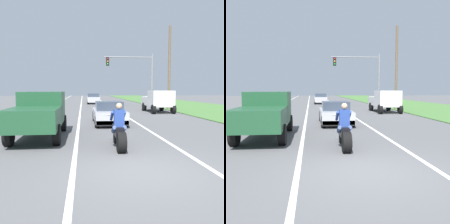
# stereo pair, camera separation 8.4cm
# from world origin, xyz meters

# --- Properties ---
(ground_plane) EXTENTS (160.00, 160.00, 0.00)m
(ground_plane) POSITION_xyz_m (0.00, 0.00, 0.00)
(ground_plane) COLOR #565659
(lane_stripe_left_solid) EXTENTS (0.14, 120.00, 0.01)m
(lane_stripe_left_solid) POSITION_xyz_m (-5.40, 20.00, 0.00)
(lane_stripe_left_solid) COLOR white
(lane_stripe_left_solid) RESTS_ON ground
(lane_stripe_right_solid) EXTENTS (0.14, 120.00, 0.01)m
(lane_stripe_right_solid) POSITION_xyz_m (1.80, 20.00, 0.00)
(lane_stripe_right_solid) COLOR white
(lane_stripe_right_solid) RESTS_ON ground
(lane_stripe_centre_dashed) EXTENTS (0.14, 120.00, 0.01)m
(lane_stripe_centre_dashed) POSITION_xyz_m (-1.80, 20.00, 0.00)
(lane_stripe_centre_dashed) COLOR white
(lane_stripe_centre_dashed) RESTS_ON ground
(grass_verge_right) EXTENTS (10.00, 120.00, 0.06)m
(grass_verge_right) POSITION_xyz_m (11.92, 20.00, 0.03)
(grass_verge_right) COLOR #477538
(grass_verge_right) RESTS_ON ground
(motorcycle_with_rider) EXTENTS (0.70, 2.21, 1.62)m
(motorcycle_with_rider) POSITION_xyz_m (-0.28, 2.60, 0.59)
(motorcycle_with_rider) COLOR black
(motorcycle_with_rider) RESTS_ON ground
(sports_car_silver) EXTENTS (1.84, 4.30, 1.37)m
(sports_car_silver) POSITION_xyz_m (0.03, 9.26, 0.63)
(sports_car_silver) COLOR #B7B7BC
(sports_car_silver) RESTS_ON ground
(pickup_truck_left_lane_dark_green) EXTENTS (2.02, 4.80, 1.98)m
(pickup_truck_left_lane_dark_green) POSITION_xyz_m (-3.40, 5.06, 1.11)
(pickup_truck_left_lane_dark_green) COLOR #1E4C2D
(pickup_truck_left_lane_dark_green) RESTS_ON ground
(pickup_truck_right_shoulder_white) EXTENTS (2.02, 4.80, 1.98)m
(pickup_truck_right_shoulder_white) POSITION_xyz_m (5.28, 16.76, 1.11)
(pickup_truck_right_shoulder_white) COLOR silver
(pickup_truck_right_shoulder_white) RESTS_ON ground
(traffic_light_mast_near) EXTENTS (5.44, 0.34, 6.00)m
(traffic_light_mast_near) POSITION_xyz_m (4.39, 21.96, 4.05)
(traffic_light_mast_near) COLOR gray
(traffic_light_mast_near) RESTS_ON ground
(utility_pole_roadside) EXTENTS (0.24, 0.24, 8.59)m
(utility_pole_roadside) POSITION_xyz_m (7.41, 19.98, 4.29)
(utility_pole_roadside) COLOR brown
(utility_pole_roadside) RESTS_ON ground
(distant_car_far_ahead) EXTENTS (1.80, 4.00, 1.50)m
(distant_car_far_ahead) POSITION_xyz_m (-0.04, 31.37, 0.77)
(distant_car_far_ahead) COLOR #B2B2B7
(distant_car_far_ahead) RESTS_ON ground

